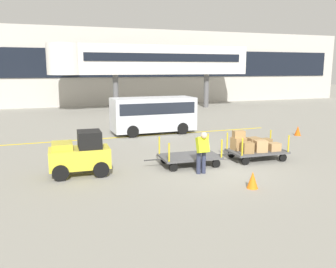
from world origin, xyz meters
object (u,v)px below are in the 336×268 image
object	(u,v)px
baggage_cart_middle	(254,147)
shuttle_van	(153,112)
safety_cone_near	(298,131)
safety_cone_far	(253,180)
baggage_handler	(202,151)
baggage_tug	(80,154)
baggage_cart_lead	(190,157)

from	to	relation	value
baggage_cart_middle	shuttle_van	size ratio (longest dim) A/B	0.63
baggage_cart_middle	safety_cone_near	xyz separation A→B (m)	(5.38, 3.83, -0.28)
safety_cone_far	baggage_handler	bearing A→B (deg)	113.92
baggage_handler	safety_cone_far	bearing A→B (deg)	-66.08
baggage_handler	safety_cone_near	distance (m)	9.73
baggage_tug	safety_cone_near	distance (m)	12.97
safety_cone_far	baggage_cart_middle	bearing A→B (deg)	56.49
baggage_cart_lead	baggage_cart_middle	bearing A→B (deg)	-0.90
baggage_tug	safety_cone_far	bearing A→B (deg)	-33.68
baggage_tug	baggage_cart_lead	xyz separation A→B (m)	(4.16, -0.15, -0.41)
baggage_cart_lead	baggage_handler	distance (m)	1.33
baggage_tug	baggage_handler	world-z (taller)	baggage_tug
shuttle_van	safety_cone_far	size ratio (longest dim) A/B	8.78
baggage_tug	safety_cone_far	world-z (taller)	baggage_tug
safety_cone_near	baggage_cart_lead	bearing A→B (deg)	-155.46
shuttle_van	baggage_cart_lead	bearing A→B (deg)	-95.93
baggage_tug	baggage_cart_middle	world-z (taller)	baggage_tug
baggage_cart_middle	baggage_handler	size ratio (longest dim) A/B	1.94
baggage_cart_lead	shuttle_van	size ratio (longest dim) A/B	0.63
baggage_cart_middle	baggage_tug	bearing A→B (deg)	178.43
baggage_cart_middle	shuttle_van	distance (m)	7.63
baggage_cart_lead	safety_cone_near	size ratio (longest dim) A/B	5.50
baggage_tug	shuttle_van	bearing A→B (deg)	55.34
baggage_cart_lead	safety_cone_far	distance (m)	3.28
baggage_cart_lead	baggage_cart_middle	xyz separation A→B (m)	(2.90, -0.05, 0.20)
baggage_tug	safety_cone_far	xyz separation A→B (m)	(4.99, -3.32, -0.48)
baggage_tug	shuttle_van	world-z (taller)	shuttle_van
baggage_cart_middle	safety_cone_far	world-z (taller)	baggage_cart_middle
baggage_handler	safety_cone_near	xyz separation A→B (m)	(8.32, 5.01, -0.59)
baggage_handler	shuttle_van	world-z (taller)	shuttle_van
baggage_cart_lead	baggage_cart_middle	world-z (taller)	baggage_cart_middle
baggage_handler	shuttle_van	bearing A→B (deg)	84.69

